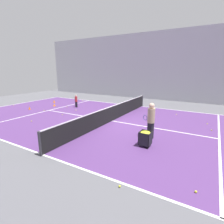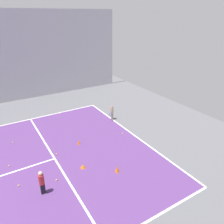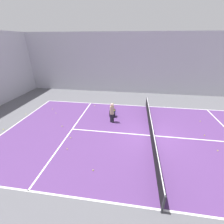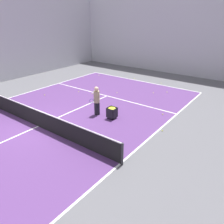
# 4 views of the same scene
# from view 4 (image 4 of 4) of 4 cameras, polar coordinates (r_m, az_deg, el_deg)

# --- Properties ---
(ground_plane) EXTENTS (36.47, 36.47, 0.00)m
(ground_plane) POSITION_cam_4_polar(r_m,az_deg,el_deg) (13.14, -18.71, -3.57)
(ground_plane) COLOR #5B5B60
(court_playing_area) EXTENTS (11.39, 23.12, 0.00)m
(court_playing_area) POSITION_cam_4_polar(r_m,az_deg,el_deg) (13.14, -18.71, -3.56)
(court_playing_area) COLOR #563370
(court_playing_area) RESTS_ON ground
(line_baseline_far) EXTENTS (11.39, 0.10, 0.00)m
(line_baseline_far) POSITION_cam_4_polar(r_m,az_deg,el_deg) (21.25, 7.44, 8.02)
(line_baseline_far) COLOR white
(line_baseline_far) RESTS_ON ground
(line_sideline_right) EXTENTS (0.10, 23.12, 0.00)m
(line_sideline_right) POSITION_cam_4_polar(r_m,az_deg,el_deg) (9.57, 2.15, -13.34)
(line_sideline_right) COLOR white
(line_sideline_right) RESTS_ON ground
(line_service_far) EXTENTS (11.39, 0.10, 0.00)m
(line_service_far) POSITION_cam_4_polar(r_m,az_deg,el_deg) (17.12, -1.32, 4.24)
(line_service_far) COLOR white
(line_service_far) RESTS_ON ground
(line_centre_service) EXTENTS (0.10, 12.72, 0.00)m
(line_centre_service) POSITION_cam_4_polar(r_m,az_deg,el_deg) (13.14, -18.71, -3.55)
(line_centre_service) COLOR white
(line_centre_service) RESTS_ON ground
(hall_enclosure_far) EXTENTS (20.74, 0.15, 7.61)m
(hall_enclosure_far) POSITION_cam_4_polar(r_m,az_deg,el_deg) (24.78, 13.75, 18.80)
(hall_enclosure_far) COLOR silver
(hall_enclosure_far) RESTS_ON ground
(tennis_net) EXTENTS (11.69, 0.10, 1.07)m
(tennis_net) POSITION_cam_4_polar(r_m,az_deg,el_deg) (12.91, -19.03, -1.40)
(tennis_net) COLOR #2D2D33
(tennis_net) RESTS_ON ground
(coach_at_net) EXTENTS (0.49, 0.73, 1.85)m
(coach_at_net) POSITION_cam_4_polar(r_m,az_deg,el_deg) (13.52, -4.03, 3.42)
(coach_at_net) COLOR black
(coach_at_net) RESTS_ON ground
(ball_cart) EXTENTS (0.52, 0.51, 0.73)m
(ball_cart) POSITION_cam_4_polar(r_m,az_deg,el_deg) (13.18, 0.00, 0.33)
(ball_cart) COLOR black
(ball_cart) RESTS_ON ground
(tennis_ball_3) EXTENTS (0.07, 0.07, 0.07)m
(tennis_ball_3) POSITION_cam_4_polar(r_m,az_deg,el_deg) (20.76, 12.69, 7.34)
(tennis_ball_3) COLOR yellow
(tennis_ball_3) RESTS_ON ground
(tennis_ball_7) EXTENTS (0.07, 0.07, 0.07)m
(tennis_ball_7) POSITION_cam_4_polar(r_m,az_deg,el_deg) (17.59, -5.22, 4.81)
(tennis_ball_7) COLOR yellow
(tennis_ball_7) RESTS_ON ground
(tennis_ball_9) EXTENTS (0.07, 0.07, 0.07)m
(tennis_ball_9) POSITION_cam_4_polar(r_m,az_deg,el_deg) (18.23, -8.74, 5.32)
(tennis_ball_9) COLOR yellow
(tennis_ball_9) RESTS_ON ground
(tennis_ball_10) EXTENTS (0.07, 0.07, 0.07)m
(tennis_ball_10) POSITION_cam_4_polar(r_m,az_deg,el_deg) (23.10, -3.42, 9.57)
(tennis_ball_10) COLOR yellow
(tennis_ball_10) RESTS_ON ground
(tennis_ball_12) EXTENTS (0.07, 0.07, 0.07)m
(tennis_ball_12) POSITION_cam_4_polar(r_m,az_deg,el_deg) (18.02, -17.18, 4.28)
(tennis_ball_12) COLOR yellow
(tennis_ball_12) RESTS_ON ground
(tennis_ball_13) EXTENTS (0.07, 0.07, 0.07)m
(tennis_ball_13) POSITION_cam_4_polar(r_m,az_deg,el_deg) (17.72, 1.33, 5.05)
(tennis_ball_13) COLOR yellow
(tennis_ball_13) RESTS_ON ground
(tennis_ball_14) EXTENTS (0.07, 0.07, 0.07)m
(tennis_ball_14) POSITION_cam_4_polar(r_m,az_deg,el_deg) (12.25, 12.99, -4.76)
(tennis_ball_14) COLOR yellow
(tennis_ball_14) RESTS_ON ground
(tennis_ball_15) EXTENTS (0.07, 0.07, 0.07)m
(tennis_ball_15) POSITION_cam_4_polar(r_m,az_deg,el_deg) (18.02, 10.77, 4.95)
(tennis_ball_15) COLOR yellow
(tennis_ball_15) RESTS_ON ground
(tennis_ball_16) EXTENTS (0.07, 0.07, 0.07)m
(tennis_ball_16) POSITION_cam_4_polar(r_m,az_deg,el_deg) (14.22, 13.14, -0.56)
(tennis_ball_16) COLOR yellow
(tennis_ball_16) RESTS_ON ground
(tennis_ball_17) EXTENTS (0.07, 0.07, 0.07)m
(tennis_ball_17) POSITION_cam_4_polar(r_m,az_deg,el_deg) (18.42, 14.15, 5.06)
(tennis_ball_17) COLOR yellow
(tennis_ball_17) RESTS_ON ground
(tennis_ball_18) EXTENTS (0.07, 0.07, 0.07)m
(tennis_ball_18) POSITION_cam_4_polar(r_m,az_deg,el_deg) (22.00, 5.90, 8.74)
(tennis_ball_18) COLOR yellow
(tennis_ball_18) RESTS_ON ground
(tennis_ball_19) EXTENTS (0.07, 0.07, 0.07)m
(tennis_ball_19) POSITION_cam_4_polar(r_m,az_deg,el_deg) (22.51, -7.53, 9.01)
(tennis_ball_19) COLOR yellow
(tennis_ball_19) RESTS_ON ground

